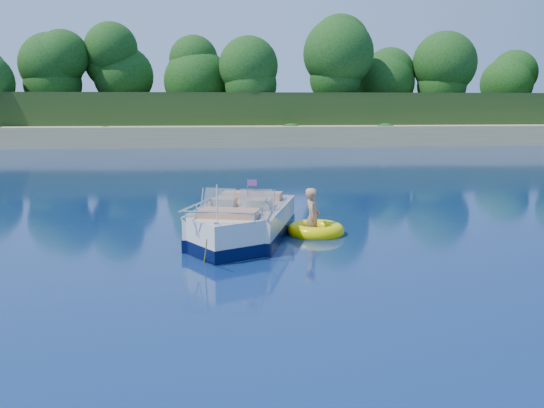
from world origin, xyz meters
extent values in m
plane|color=#0B1A4D|center=(0.00, 0.00, 0.00)|extent=(160.00, 160.00, 0.00)
cube|color=#9E8C5C|center=(0.00, 38.00, 0.50)|extent=(170.00, 8.00, 2.00)
cube|color=#1B3314|center=(0.00, 65.00, 1.00)|extent=(170.00, 56.00, 6.00)
cylinder|color=black|center=(0.00, 42.00, 3.30)|extent=(0.44, 0.44, 3.60)
sphere|color=black|center=(0.00, 42.00, 6.72)|extent=(5.94, 5.94, 5.94)
cylinder|color=black|center=(20.00, 40.00, 2.80)|extent=(0.44, 0.44, 2.60)
sphere|color=black|center=(20.00, 40.00, 5.27)|extent=(4.29, 4.29, 4.29)
cube|color=silver|center=(1.38, 4.38, 0.28)|extent=(2.75, 3.87, 0.97)
cube|color=silver|center=(0.92, 2.80, 0.28)|extent=(1.77, 1.77, 0.97)
cube|color=black|center=(1.38, 4.38, 0.15)|extent=(2.78, 3.91, 0.28)
cube|color=black|center=(0.92, 2.80, 0.15)|extent=(1.81, 1.81, 0.28)
cube|color=tan|center=(1.46, 4.65, 0.55)|extent=(2.10, 2.76, 0.09)
cube|color=silver|center=(1.38, 4.38, 0.74)|extent=(2.78, 3.88, 0.06)
cube|color=black|center=(1.92, 6.22, 0.32)|extent=(0.58, 0.45, 0.83)
cube|color=#8C9EA5|center=(0.80, 3.88, 1.01)|extent=(0.76, 0.52, 0.45)
cube|color=#8C9EA5|center=(1.60, 3.65, 1.01)|extent=(0.75, 0.34, 0.45)
cube|color=#B57953|center=(0.92, 4.28, 0.77)|extent=(0.63, 0.63, 0.37)
cube|color=#B57953|center=(1.72, 4.05, 0.77)|extent=(0.63, 0.63, 0.37)
cube|color=#B57953|center=(1.64, 5.27, 0.77)|extent=(1.53, 0.89, 0.35)
cube|color=#B57953|center=(0.97, 2.96, 0.75)|extent=(1.36, 1.01, 0.31)
cylinder|color=silver|center=(0.73, 2.12, 1.16)|extent=(0.03, 0.03, 0.79)
cube|color=red|center=(1.52, 3.67, 1.38)|extent=(0.20, 0.07, 0.13)
cube|color=silver|center=(0.71, 2.08, 0.79)|extent=(0.10, 0.08, 0.05)
cylinder|color=yellow|center=(0.49, 1.81, 0.32)|extent=(0.09, 1.00, 0.71)
torus|color=#FFEB00|center=(3.11, 4.56, 0.09)|extent=(1.70, 1.70, 0.36)
torus|color=red|center=(3.11, 4.56, 0.11)|extent=(1.40, 1.40, 0.12)
imported|color=tan|center=(3.03, 4.61, 0.00)|extent=(0.52, 0.85, 1.56)
camera|label=1|loc=(0.53, -9.39, 3.05)|focal=40.00mm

